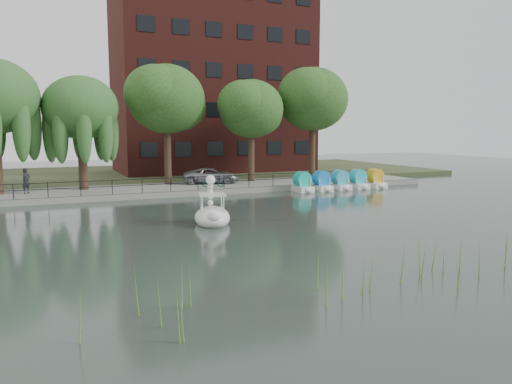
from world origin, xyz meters
TOP-DOWN VIEW (x-y plane):
  - ground_plane at (0.00, 0.00)m, footprint 120.00×120.00m
  - promenade at (0.00, 16.00)m, footprint 40.00×6.00m
  - kerb at (0.00, 13.05)m, footprint 40.00×0.25m
  - land_strip at (0.00, 30.00)m, footprint 60.00×22.00m
  - railing at (0.00, 13.25)m, footprint 32.00×0.05m
  - apartment_building at (7.00, 29.97)m, footprint 20.00×10.07m
  - willow_mid at (-7.50, 17.00)m, footprint 5.32×5.32m
  - broadleaf_center at (-1.00, 18.00)m, footprint 6.00×6.00m
  - broadleaf_right at (6.00, 17.50)m, footprint 5.40×5.40m
  - broadleaf_far at (12.50, 18.50)m, footprint 6.30×6.30m
  - minivan at (2.28, 17.06)m, footprint 3.61×5.58m
  - bicycle at (1.63, 14.59)m, footprint 0.84×1.79m
  - pedestrian at (-11.29, 16.12)m, footprint 0.85×0.84m
  - swan_boat at (-2.54, 2.62)m, footprint 2.43×3.18m
  - pedal_boat_row at (11.37, 12.11)m, footprint 7.95×1.70m
  - reed_bank at (2.00, -9.50)m, footprint 24.00×2.40m

SIDE VIEW (x-z plane):
  - ground_plane at x=0.00m, z-range 0.00..0.00m
  - land_strip at x=0.00m, z-range 0.00..0.36m
  - promenade at x=0.00m, z-range 0.00..0.40m
  - kerb at x=0.00m, z-range 0.00..0.40m
  - swan_boat at x=-2.54m, z-range -0.67..1.72m
  - reed_bank at x=2.00m, z-range 0.00..1.20m
  - pedal_boat_row at x=11.37m, z-range -0.09..1.31m
  - bicycle at x=1.63m, z-range 0.40..1.40m
  - minivan at x=2.28m, z-range 0.40..1.83m
  - railing at x=0.00m, z-range 0.65..1.65m
  - pedestrian at x=-11.29m, z-range 0.40..2.38m
  - willow_mid at x=-7.50m, z-range 2.17..10.32m
  - broadleaf_right at x=6.00m, z-range 2.22..10.55m
  - broadleaf_center at x=-1.00m, z-range 2.44..11.69m
  - broadleaf_far at x=12.50m, z-range 2.54..12.25m
  - apartment_building at x=7.00m, z-range 0.36..18.36m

